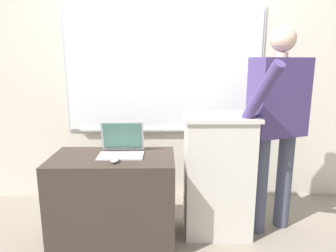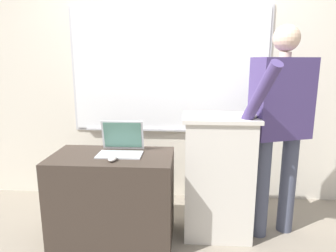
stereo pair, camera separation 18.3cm
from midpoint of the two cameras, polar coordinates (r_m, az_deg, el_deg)
back_wall at (r=3.10m, az=-1.14°, el=9.97°), size 6.40×0.17×2.63m
lectern_podium at (r=2.55m, az=7.37°, el=-9.21°), size 0.59×0.43×1.02m
side_desk at (r=2.50m, az=-12.34°, el=-13.58°), size 0.95×0.53×0.72m
person_presenter at (r=2.55m, az=18.23°, el=1.69°), size 0.64×0.67×1.71m
laptop at (r=2.41m, az=-10.96°, el=-3.24°), size 0.35×0.26×0.25m
wireless_keyboard at (r=2.36m, az=8.16°, el=2.04°), size 0.42×0.11×0.02m
computer_mouse_by_laptop at (r=2.23m, az=-12.46°, el=-6.38°), size 0.06×0.10×0.03m
computer_mouse_by_keyboard at (r=2.40m, az=13.70°, el=2.14°), size 0.06×0.10×0.03m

